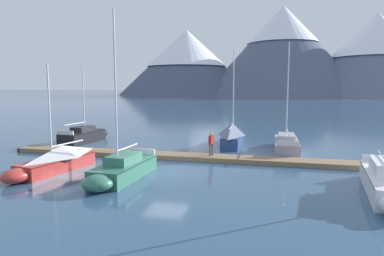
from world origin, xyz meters
name	(u,v)px	position (x,y,z in m)	size (l,w,h in m)	color
ground_plane	(166,171)	(0.00, 0.00, 0.00)	(700.00, 700.00, 0.00)	#2D4C6B
mountain_west_summit	(187,60)	(-49.43, 174.63, 19.97)	(78.58, 78.58, 37.30)	#424C60
mountain_central_massif	(282,49)	(4.22, 174.73, 24.97)	(86.22, 86.22, 47.88)	#4C566B
mountain_shoulder_ridge	(376,52)	(50.15, 175.35, 22.29)	(79.50, 79.50, 41.81)	slate
dock	(185,156)	(0.00, 4.00, 0.14)	(27.37, 2.47, 0.30)	#846B4C
sailboat_nearest_berth	(86,135)	(-11.13, 8.65, 0.64)	(2.16, 6.08, 7.35)	black
sailboat_second_berth	(54,160)	(-6.61, -1.89, 0.74)	(2.41, 6.62, 6.58)	#B2332D
sailboat_mid_dock_port	(121,170)	(-1.87, -2.42, 0.58)	(2.01, 6.19, 9.29)	#336B56
sailboat_mid_dock_starboard	(232,135)	(2.53, 10.33, 0.98)	(1.86, 6.35, 8.60)	navy
sailboat_far_berth	(286,143)	(7.12, 9.11, 0.60)	(2.06, 7.57, 8.72)	#93939E
sailboat_outer_slip	(384,182)	(11.69, -1.59, 0.66)	(2.04, 7.17, 7.81)	white
person_on_dock	(211,142)	(1.96, 4.05, 1.26)	(0.36, 0.54, 1.69)	brown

